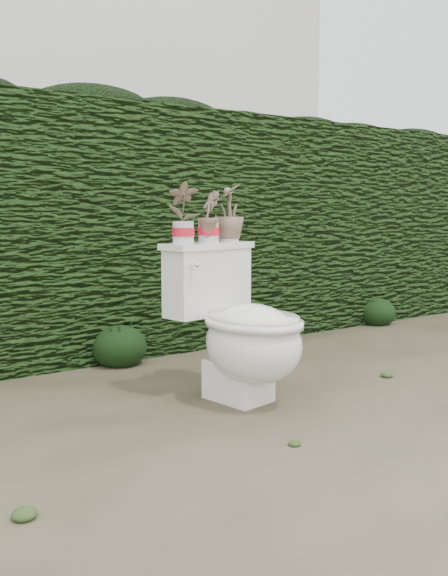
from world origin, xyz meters
TOP-DOWN VIEW (x-y plane):
  - ground at (0.00, 0.00)m, footprint 60.00×60.00m
  - hedge at (0.00, 1.60)m, footprint 8.00×1.00m
  - toilet at (0.21, 0.07)m, footprint 0.57×0.75m
  - potted_plant_left at (0.00, 0.28)m, footprint 0.17×0.13m
  - potted_plant_center at (0.17, 0.31)m, footprint 0.17×0.18m
  - potted_plant_right at (0.32, 0.33)m, footprint 0.21×0.21m
  - liriope_clump_2 at (0.02, 1.08)m, footprint 0.34×0.34m
  - liriope_clump_3 at (1.14, 1.00)m, footprint 0.34×0.34m
  - liriope_clump_4 at (2.35, 1.10)m, footprint 0.31×0.31m

SIDE VIEW (x-z plane):
  - ground at x=0.00m, z-range 0.00..0.00m
  - liriope_clump_4 at x=2.35m, z-range 0.00..0.25m
  - liriope_clump_2 at x=0.02m, z-range 0.00..0.27m
  - liriope_clump_3 at x=1.14m, z-range 0.00..0.28m
  - toilet at x=0.21m, z-range -0.03..0.74m
  - hedge at x=0.00m, z-range 0.00..1.60m
  - potted_plant_center at x=0.17m, z-range 0.78..1.03m
  - potted_plant_right at x=0.32m, z-range 0.78..1.06m
  - potted_plant_left at x=0.00m, z-range 0.78..1.06m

